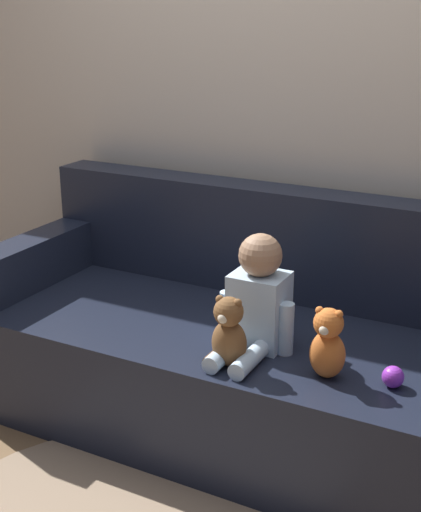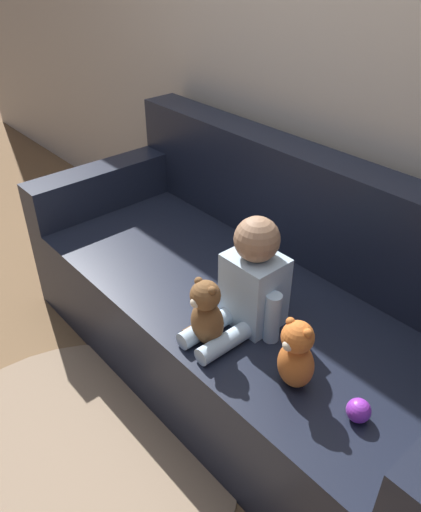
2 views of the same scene
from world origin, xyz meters
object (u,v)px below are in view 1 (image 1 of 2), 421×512
couch (239,348)px  plush_toy_side (328,343)px  teddy_bear_brown (229,334)px  person_baby (257,302)px  toy_ball (393,377)px

couch → plush_toy_side: bearing=-33.2°
couch → teddy_bear_brown: 0.48m
plush_toy_side → teddy_bear_brown: bearing=-165.9°
person_baby → toy_ball: size_ratio=5.84×
couch → person_baby: (0.16, -0.20, 0.31)m
couch → teddy_bear_brown: (0.14, -0.38, 0.25)m
couch → plush_toy_side: (0.46, -0.30, 0.26)m
couch → plush_toy_side: couch is taller
teddy_bear_brown → person_baby: bearing=83.4°
plush_toy_side → toy_ball: (0.21, 0.04, -0.09)m
person_baby → toy_ball: person_baby is taller
person_baby → plush_toy_side: person_baby is taller
plush_toy_side → couch: bearing=146.8°
plush_toy_side → toy_ball: plush_toy_side is taller
teddy_bear_brown → toy_ball: (0.53, 0.12, -0.08)m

